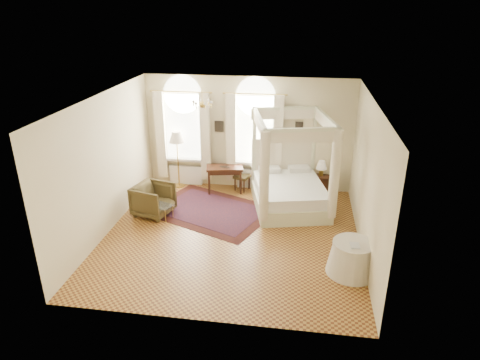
# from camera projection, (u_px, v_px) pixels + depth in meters

# --- Properties ---
(ground) EXTENTS (6.00, 6.00, 0.00)m
(ground) POSITION_uv_depth(u_px,v_px,m) (232.00, 235.00, 10.28)
(ground) COLOR #AE7C32
(ground) RESTS_ON ground
(room_walls) EXTENTS (6.00, 6.00, 6.00)m
(room_walls) POSITION_uv_depth(u_px,v_px,m) (231.00, 158.00, 9.52)
(room_walls) COLOR beige
(room_walls) RESTS_ON ground
(window_left) EXTENTS (1.62, 0.27, 3.29)m
(window_left) POSITION_uv_depth(u_px,v_px,m) (184.00, 138.00, 12.58)
(window_left) COLOR white
(window_left) RESTS_ON room_walls
(window_right) EXTENTS (1.62, 0.27, 3.29)m
(window_right) POSITION_uv_depth(u_px,v_px,m) (254.00, 141.00, 12.30)
(window_right) COLOR white
(window_right) RESTS_ON room_walls
(chandelier) EXTENTS (0.51, 0.45, 0.50)m
(chandelier) POSITION_uv_depth(u_px,v_px,m) (202.00, 104.00, 10.37)
(chandelier) COLOR #AC8A39
(chandelier) RESTS_ON room_walls
(wall_pictures) EXTENTS (2.54, 0.03, 0.39)m
(wall_pictures) POSITION_uv_depth(u_px,v_px,m) (251.00, 126.00, 12.25)
(wall_pictures) COLOR black
(wall_pictures) RESTS_ON room_walls
(canopy_bed) EXTENTS (2.37, 2.69, 2.53)m
(canopy_bed) POSITION_uv_depth(u_px,v_px,m) (290.00, 188.00, 11.48)
(canopy_bed) COLOR beige
(canopy_bed) RESTS_ON ground
(nightstand) EXTENTS (0.45, 0.42, 0.58)m
(nightstand) POSITION_uv_depth(u_px,v_px,m) (321.00, 185.00, 12.34)
(nightstand) COLOR #3A1D10
(nightstand) RESTS_ON ground
(nightstand_lamp) EXTENTS (0.30, 0.30, 0.44)m
(nightstand_lamp) POSITION_uv_depth(u_px,v_px,m) (322.00, 166.00, 12.17)
(nightstand_lamp) COLOR #AC8A39
(nightstand_lamp) RESTS_ON nightstand
(writing_desk) EXTENTS (1.14, 0.74, 0.79)m
(writing_desk) POSITION_uv_depth(u_px,v_px,m) (225.00, 170.00, 12.39)
(writing_desk) COLOR #3A1D10
(writing_desk) RESTS_ON ground
(laptop) EXTENTS (0.34, 0.25, 0.02)m
(laptop) POSITION_uv_depth(u_px,v_px,m) (225.00, 167.00, 12.31)
(laptop) COLOR black
(laptop) RESTS_ON writing_desk
(stool) EXTENTS (0.53, 0.53, 0.47)m
(stool) POSITION_uv_depth(u_px,v_px,m) (242.00, 178.00, 12.61)
(stool) COLOR #44381D
(stool) RESTS_ON ground
(armchair) EXTENTS (1.12, 1.10, 0.84)m
(armchair) POSITION_uv_depth(u_px,v_px,m) (153.00, 200.00, 11.15)
(armchair) COLOR #41351C
(armchair) RESTS_ON ground
(coffee_table) EXTENTS (0.63, 0.54, 0.36)m
(coffee_table) POSITION_uv_depth(u_px,v_px,m) (162.00, 207.00, 10.99)
(coffee_table) COLOR silver
(coffee_table) RESTS_ON ground
(floor_lamp) EXTENTS (0.44, 0.44, 1.72)m
(floor_lamp) POSITION_uv_depth(u_px,v_px,m) (177.00, 140.00, 12.46)
(floor_lamp) COLOR #AC8A39
(floor_lamp) RESTS_ON ground
(oriental_rug) EXTENTS (3.74, 3.28, 0.01)m
(oriental_rug) POSITION_uv_depth(u_px,v_px,m) (211.00, 210.00, 11.49)
(oriental_rug) COLOR #3D160E
(oriental_rug) RESTS_ON ground
(side_table) EXTENTS (1.04, 1.04, 0.71)m
(side_table) POSITION_uv_depth(u_px,v_px,m) (352.00, 258.00, 8.77)
(side_table) COLOR silver
(side_table) RESTS_ON ground
(book) EXTENTS (0.20, 0.26, 0.02)m
(book) POSITION_uv_depth(u_px,v_px,m) (350.00, 245.00, 8.51)
(book) COLOR black
(book) RESTS_ON side_table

